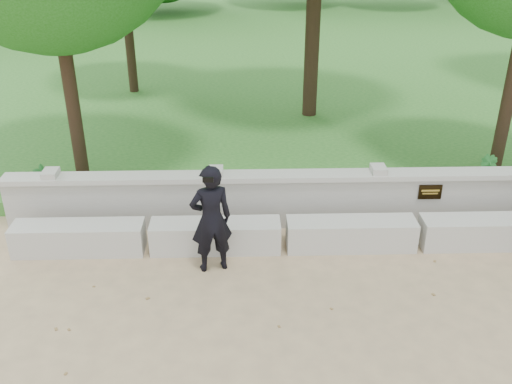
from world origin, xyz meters
TOP-DOWN VIEW (x-y plane):
  - ground at (0.00, 0.00)m, footprint 80.00×80.00m
  - lawn at (0.00, 14.00)m, footprint 40.00×22.00m
  - concrete_bench at (0.00, 1.90)m, footprint 11.90×0.45m
  - parapet_wall at (0.00, 2.60)m, footprint 12.50×0.35m
  - man_main at (-3.03, 1.40)m, footprint 0.65×0.60m
  - shrub_a at (-5.89, 3.30)m, footprint 0.33×0.29m
  - shrub_b at (1.56, 3.30)m, footprint 0.40×0.42m

SIDE VIEW (x-z plane):
  - ground at x=0.00m, z-range 0.00..0.00m
  - lawn at x=0.00m, z-range 0.00..0.25m
  - concrete_bench at x=0.00m, z-range 0.00..0.45m
  - parapet_wall at x=0.00m, z-range 0.01..0.91m
  - shrub_a at x=-5.89m, z-range 0.25..0.77m
  - shrub_b at x=1.56m, z-range 0.25..0.84m
  - man_main at x=-3.03m, z-range 0.00..1.58m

